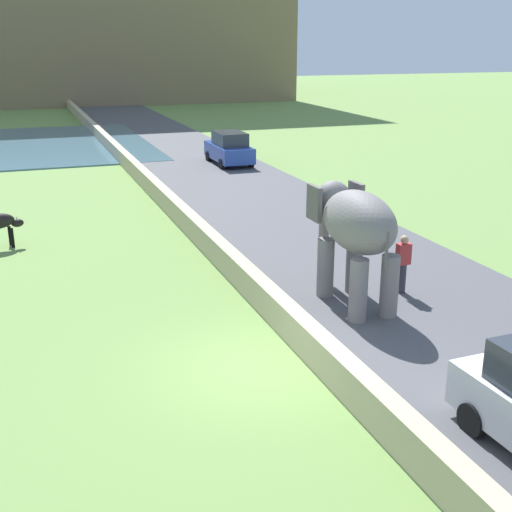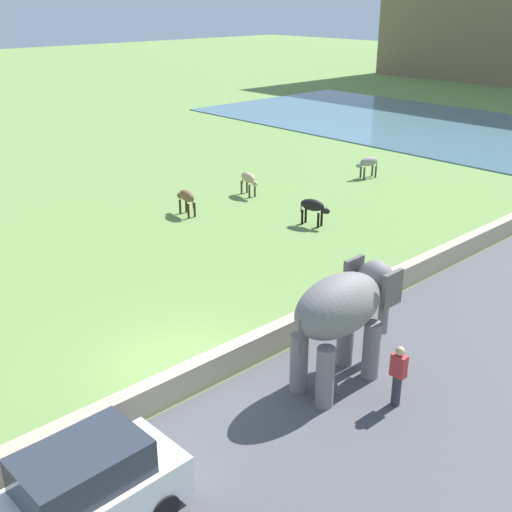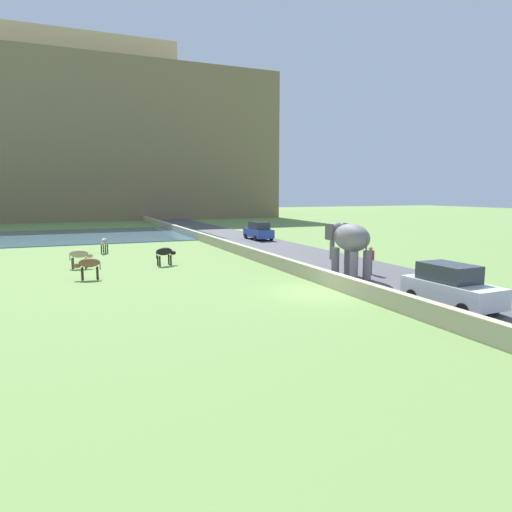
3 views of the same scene
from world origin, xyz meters
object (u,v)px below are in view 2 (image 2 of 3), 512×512
Objects in this scene: cow_black at (313,207)px; person_beside_elephant at (398,375)px; cow_brown at (186,197)px; elephant at (344,310)px; cow_tan at (249,179)px; cow_grey at (368,163)px; car_white at (78,495)px.

person_beside_elephant is at bearing -38.78° from cow_black.
cow_brown is at bearing 161.58° from person_beside_elephant.
elephant reaches higher than cow_tan.
person_beside_elephant is 15.54m from cow_brown.
elephant is at bearing -44.17° from cow_black.
cow_grey is at bearing 125.95° from elephant.
cow_black is 1.00× the size of cow_grey.
cow_brown is at bearing -98.48° from cow_grey.
car_white is 17.52m from cow_black.
cow_black is at bearing 118.70° from car_white.
cow_tan is (-15.06, 8.92, -0.04)m from person_beside_elephant.
cow_black is at bearing 141.22° from person_beside_elephant.
cow_grey is at bearing 112.04° from cow_black.
cow_brown is (-4.76, -3.11, 0.00)m from cow_black.
cow_brown is 1.00× the size of cow_tan.
cow_grey is (-13.12, 15.77, -0.04)m from person_beside_elephant.
elephant is 2.13× the size of person_beside_elephant.
cow_tan is at bearing 169.91° from cow_black.
elephant is at bearing -21.02° from cow_brown.
cow_grey is (-11.55, 15.93, -1.20)m from elephant.
cow_tan is (-1.94, -6.85, 0.00)m from cow_grey.
car_white is 25.84m from cow_grey.
cow_brown is (-13.17, 12.25, -0.06)m from car_white.
person_beside_elephant is 20.52m from cow_grey.
car_white is 17.99m from cow_brown.
cow_brown is at bearing 158.98° from elephant.
cow_black is 5.69m from cow_brown.
cow_tan is at bearing 146.06° from elephant.
cow_tan is at bearing -105.80° from cow_grey.
car_white reaches higher than cow_black.
person_beside_elephant is 1.14× the size of cow_black.
car_white is 21.13m from cow_tan.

